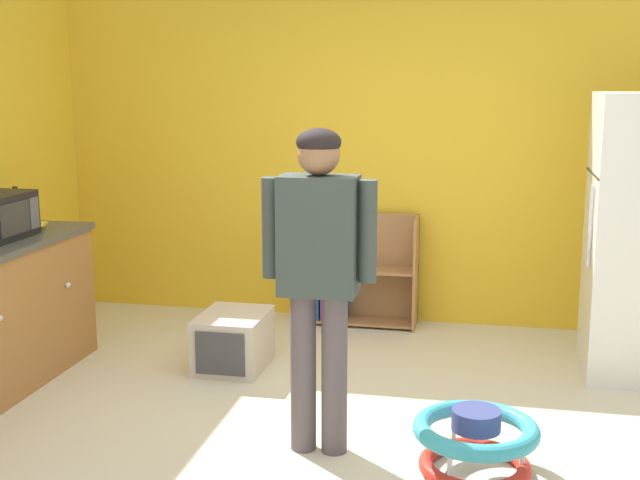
% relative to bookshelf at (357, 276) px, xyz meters
% --- Properties ---
extents(ground_plane, '(12.00, 12.00, 0.00)m').
position_rel_bookshelf_xyz_m(ground_plane, '(0.23, -2.15, -0.37)').
color(ground_plane, beige).
rests_on(ground_plane, ground).
extents(back_wall, '(5.20, 0.06, 2.70)m').
position_rel_bookshelf_xyz_m(back_wall, '(0.23, 0.18, 0.98)').
color(back_wall, yellow).
rests_on(back_wall, ground).
extents(bookshelf, '(0.80, 0.28, 0.85)m').
position_rel_bookshelf_xyz_m(bookshelf, '(0.00, 0.00, 0.00)').
color(bookshelf, '#AB7748').
rests_on(bookshelf, ground).
extents(standing_person, '(0.57, 0.22, 1.63)m').
position_rel_bookshelf_xyz_m(standing_person, '(0.17, -2.23, 0.61)').
color(standing_person, '#574C52').
rests_on(standing_person, ground).
extents(baby_walker, '(0.60, 0.60, 0.32)m').
position_rel_bookshelf_xyz_m(baby_walker, '(0.95, -2.32, -0.21)').
color(baby_walker, red).
rests_on(baby_walker, ground).
extents(pet_carrier, '(0.42, 0.55, 0.36)m').
position_rel_bookshelf_xyz_m(pet_carrier, '(-0.63, -1.14, -0.19)').
color(pet_carrier, beige).
rests_on(pet_carrier, ground).
extents(banana_bunch, '(0.12, 0.16, 0.04)m').
position_rel_bookshelf_xyz_m(banana_bunch, '(-1.89, -1.27, 0.56)').
color(banana_bunch, yellow).
rests_on(banana_bunch, kitchen_counter).
extents(green_glass_bottle, '(0.07, 0.07, 0.25)m').
position_rel_bookshelf_xyz_m(green_glass_bottle, '(-2.17, -1.09, 0.63)').
color(green_glass_bottle, '#33753D').
rests_on(green_glass_bottle, kitchen_counter).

